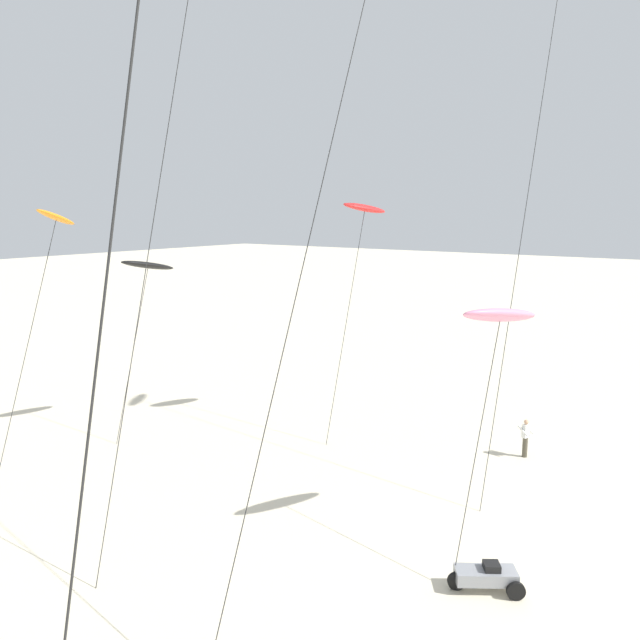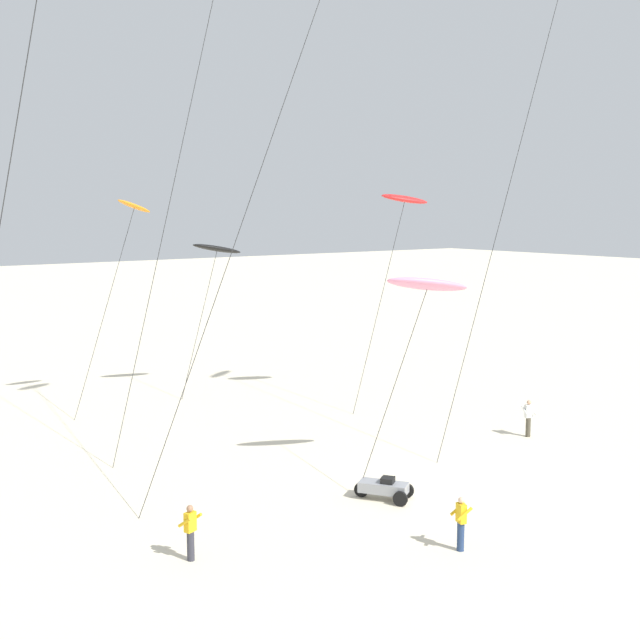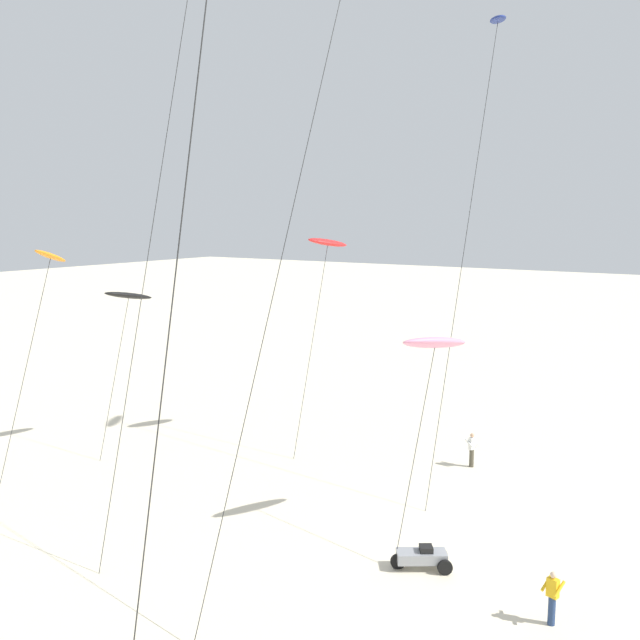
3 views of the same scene
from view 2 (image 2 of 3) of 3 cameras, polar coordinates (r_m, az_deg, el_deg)
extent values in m
plane|color=beige|center=(31.45, 10.46, -11.19)|extent=(260.00, 260.00, 0.00)
cylinder|color=#262626|center=(33.67, -10.21, 8.80)|extent=(5.88, 0.32, 21.67)
ellipsoid|color=black|center=(44.86, -7.16, 4.93)|extent=(2.85, 1.21, 0.83)
cylinder|color=#262626|center=(44.62, -8.35, -0.33)|extent=(2.38, 0.15, 7.87)
ellipsoid|color=orange|center=(41.89, -12.75, 7.70)|extent=(2.16, 1.20, 0.84)
cylinder|color=#262626|center=(41.45, -14.70, 0.48)|extent=(3.51, 0.20, 10.17)
ellipsoid|color=red|center=(42.20, 5.89, 8.34)|extent=(2.68, 1.58, 0.79)
cylinder|color=#262626|center=(41.30, 4.11, 0.92)|extent=(3.42, 0.20, 10.49)
ellipsoid|color=pink|center=(30.59, 7.46, 2.47)|extent=(3.34, 1.97, 1.03)
cylinder|color=#262626|center=(29.96, 5.07, -4.88)|extent=(3.45, 0.20, 7.22)
cylinder|color=#262626|center=(35.20, 12.70, 7.97)|extent=(7.66, 0.41, 20.79)
cylinder|color=#262626|center=(29.16, -4.35, 9.77)|extent=(9.81, 0.52, 22.37)
cylinder|color=#4C4738|center=(38.21, 14.23, -7.20)|extent=(0.22, 0.22, 0.88)
cube|color=white|center=(38.03, 14.26, -6.14)|extent=(0.38, 0.29, 0.58)
sphere|color=tan|center=(37.94, 14.28, -5.55)|extent=(0.20, 0.20, 0.20)
cylinder|color=white|center=(38.14, 14.54, -6.03)|extent=(0.23, 0.51, 0.39)
cylinder|color=white|center=(37.90, 13.99, -6.10)|extent=(0.23, 0.51, 0.39)
cylinder|color=#33333D|center=(24.98, -8.95, -15.20)|extent=(0.22, 0.22, 0.88)
cube|color=gold|center=(24.70, -8.99, -13.64)|extent=(0.39, 0.30, 0.58)
sphere|color=#9E7051|center=(24.56, -9.01, -12.77)|extent=(0.20, 0.20, 0.20)
cylinder|color=gold|center=(24.54, -9.35, -13.68)|extent=(0.25, 0.50, 0.39)
cylinder|color=gold|center=(24.83, -8.63, -13.40)|extent=(0.25, 0.50, 0.39)
cylinder|color=navy|center=(25.67, 9.72, -14.57)|extent=(0.22, 0.22, 0.88)
cube|color=gold|center=(25.40, 9.76, -13.05)|extent=(0.29, 0.38, 0.58)
sphere|color=beige|center=(25.26, 9.78, -12.20)|extent=(0.20, 0.20, 0.20)
cylinder|color=gold|center=(25.21, 10.01, -13.10)|extent=(0.51, 0.23, 0.39)
cylinder|color=gold|center=(25.57, 9.52, -12.78)|extent=(0.51, 0.23, 0.39)
cube|color=gray|center=(29.48, 4.42, -11.48)|extent=(1.53, 1.80, 0.36)
cube|color=black|center=(29.35, 4.71, -11.00)|extent=(0.61, 0.61, 0.20)
cylinder|color=black|center=(29.75, 2.89, -11.66)|extent=(0.39, 0.50, 0.52)
cylinder|color=black|center=(28.96, 5.58, -12.24)|extent=(0.39, 0.50, 0.52)
cylinder|color=black|center=(29.79, 6.02, -11.67)|extent=(0.39, 0.50, 0.52)
camera|label=1|loc=(15.47, -28.85, 8.35)|focal=36.05mm
camera|label=3|loc=(11.93, -52.07, 14.03)|focal=40.12mm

